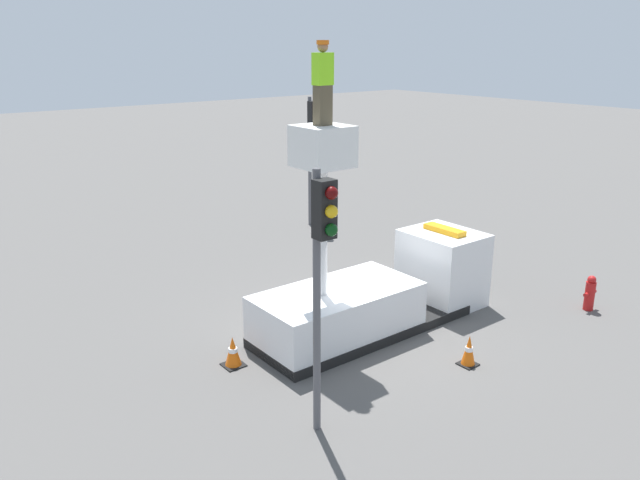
# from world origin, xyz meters

# --- Properties ---
(ground_plane) EXTENTS (120.00, 120.00, 0.00)m
(ground_plane) POSITION_xyz_m (0.00, 0.00, 0.00)
(ground_plane) COLOR #565451
(bucket_truck) EXTENTS (6.61, 2.09, 5.22)m
(bucket_truck) POSITION_xyz_m (0.45, 0.00, 0.92)
(bucket_truck) COLOR black
(bucket_truck) RESTS_ON ground
(worker) EXTENTS (0.40, 0.26, 1.75)m
(worker) POSITION_xyz_m (-1.31, 0.00, 6.09)
(worker) COLOR brown
(worker) RESTS_ON bucket_truck
(traffic_light_pole) EXTENTS (0.34, 0.57, 4.94)m
(traffic_light_pole) POSITION_xyz_m (-3.48, -2.75, 3.50)
(traffic_light_pole) COLOR #515156
(traffic_light_pole) RESTS_ON ground
(traffic_light_across) EXTENTS (0.34, 0.57, 4.98)m
(traffic_light_across) POSITION_xyz_m (4.69, 8.28, 3.53)
(traffic_light_across) COLOR #515156
(traffic_light_across) RESTS_ON ground
(fire_hydrant) EXTENTS (0.50, 0.26, 0.98)m
(fire_hydrant) POSITION_xyz_m (5.64, -2.82, 0.48)
(fire_hydrant) COLOR red
(fire_hydrant) RESTS_ON ground
(traffic_cone_rear) EXTENTS (0.46, 0.46, 0.70)m
(traffic_cone_rear) POSITION_xyz_m (-3.51, 0.42, 0.33)
(traffic_cone_rear) COLOR black
(traffic_cone_rear) RESTS_ON ground
(traffic_cone_curbside) EXTENTS (0.39, 0.39, 0.72)m
(traffic_cone_curbside) POSITION_xyz_m (0.66, -2.79, 0.34)
(traffic_cone_curbside) COLOR black
(traffic_cone_curbside) RESTS_ON ground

